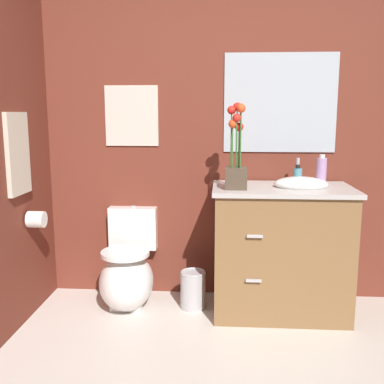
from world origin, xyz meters
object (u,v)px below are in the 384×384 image
at_px(flower_vase, 236,158).
at_px(trash_bin, 193,289).
at_px(vanity_cabinet, 281,249).
at_px(toilet, 128,273).
at_px(toilet_paper_roll, 36,219).
at_px(soap_bottle, 297,176).
at_px(lotion_bottle, 321,172).
at_px(wall_poster, 132,116).
at_px(wall_mirror, 280,103).
at_px(hanging_towel, 18,154).

distance_m(flower_vase, trash_bin, 1.00).
bearing_deg(vanity_cabinet, toilet, 178.60).
bearing_deg(vanity_cabinet, toilet_paper_roll, -174.10).
distance_m(soap_bottle, toilet_paper_roll, 1.78).
height_order(toilet, lotion_bottle, lotion_bottle).
bearing_deg(toilet, flower_vase, -9.25).
bearing_deg(vanity_cabinet, flower_vase, -163.14).
relative_size(trash_bin, wall_poster, 0.62).
bearing_deg(toilet, lotion_bottle, -0.51).
distance_m(toilet, wall_mirror, 1.64).
bearing_deg(wall_poster, toilet_paper_roll, -140.64).
distance_m(wall_mirror, toilet_paper_roll, 1.87).
xyz_separation_m(vanity_cabinet, trash_bin, (-0.61, 0.02, -0.32)).
bearing_deg(vanity_cabinet, soap_bottle, 26.79).
relative_size(trash_bin, hanging_towel, 0.52).
distance_m(hanging_towel, toilet_paper_roll, 0.46).
xyz_separation_m(toilet, vanity_cabinet, (1.08, -0.03, 0.21)).
bearing_deg(trash_bin, toilet_paper_roll, -169.63).
height_order(trash_bin, toilet_paper_roll, toilet_paper_roll).
bearing_deg(flower_vase, trash_bin, 157.95).
bearing_deg(trash_bin, soap_bottle, 2.50).
bearing_deg(hanging_towel, vanity_cabinet, 8.71).
xyz_separation_m(wall_poster, hanging_towel, (-0.62, -0.55, -0.23)).
height_order(vanity_cabinet, wall_mirror, wall_mirror).
bearing_deg(soap_bottle, trash_bin, -177.50).
bearing_deg(wall_mirror, toilet_paper_roll, -164.23).
xyz_separation_m(vanity_cabinet, wall_poster, (-1.08, 0.29, 0.90)).
distance_m(toilet, vanity_cabinet, 1.10).
xyz_separation_m(flower_vase, hanging_towel, (-1.38, -0.16, 0.03)).
height_order(flower_vase, trash_bin, flower_vase).
bearing_deg(flower_vase, wall_poster, 152.73).
xyz_separation_m(flower_vase, trash_bin, (-0.29, 0.12, -0.95)).
bearing_deg(toilet, toilet_paper_roll, -160.85).
relative_size(toilet, toilet_paper_roll, 6.27).
distance_m(vanity_cabinet, toilet_paper_roll, 1.67).
distance_m(soap_bottle, trash_bin, 1.08).
height_order(vanity_cabinet, toilet_paper_roll, vanity_cabinet).
bearing_deg(hanging_towel, toilet_paper_roll, 58.74).
distance_m(soap_bottle, wall_poster, 1.27).
distance_m(vanity_cabinet, soap_bottle, 0.51).
xyz_separation_m(trash_bin, wall_poster, (-0.47, 0.27, 1.22)).
bearing_deg(trash_bin, flower_vase, -22.05).
distance_m(lotion_bottle, toilet_paper_roll, 1.93).
bearing_deg(flower_vase, toilet, 170.75).
height_order(vanity_cabinet, wall_poster, wall_poster).
relative_size(vanity_cabinet, wall_mirror, 1.34).
height_order(toilet, wall_poster, wall_poster).
bearing_deg(vanity_cabinet, wall_mirror, 90.51).
relative_size(toilet, trash_bin, 2.54).
bearing_deg(lotion_bottle, toilet, 179.49).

